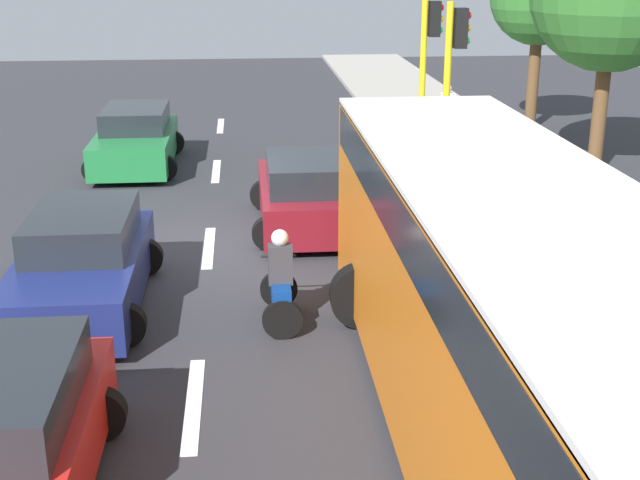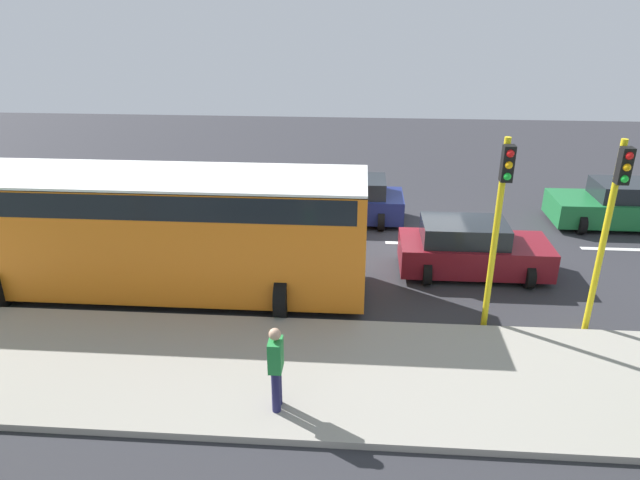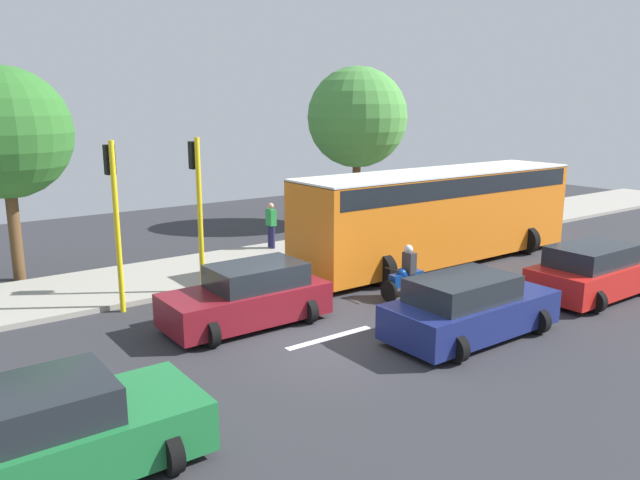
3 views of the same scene
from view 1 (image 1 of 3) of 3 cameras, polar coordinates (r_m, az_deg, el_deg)
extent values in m
cube|color=#2D2D33|center=(16.63, -7.40, -0.67)|extent=(40.00, 60.00, 0.10)
cube|color=#9E998E|center=(17.73, 15.81, 0.42)|extent=(4.00, 60.00, 0.15)
cube|color=white|center=(11.13, -8.41, -10.71)|extent=(0.20, 2.40, 0.01)
cube|color=white|center=(16.62, -7.41, -0.48)|extent=(0.20, 2.40, 0.01)
cube|color=white|center=(22.37, -6.93, 4.58)|extent=(0.20, 2.40, 0.01)
cube|color=white|center=(28.22, -6.64, 7.57)|extent=(0.20, 2.40, 0.01)
cube|color=navy|center=(14.06, -15.54, -2.28)|extent=(1.85, 4.36, 0.80)
cube|color=#1E2328|center=(14.16, -15.54, 0.80)|extent=(1.55, 2.44, 0.56)
cylinder|color=black|center=(12.70, -12.90, -5.53)|extent=(0.64, 0.22, 0.64)
cylinder|color=black|center=(13.03, -20.03, -5.60)|extent=(0.64, 0.22, 0.64)
cylinder|color=black|center=(15.35, -11.59, -1.11)|extent=(0.64, 0.22, 0.64)
cylinder|color=black|center=(15.63, -17.52, -1.27)|extent=(0.64, 0.22, 0.64)
cube|color=#1E7238|center=(23.02, -12.17, 6.13)|extent=(1.91, 4.43, 0.80)
cube|color=#1E2328|center=(23.23, -12.19, 7.95)|extent=(1.60, 2.48, 0.56)
cylinder|color=black|center=(21.57, -10.33, 4.74)|extent=(0.64, 0.22, 0.64)
cylinder|color=black|center=(21.79, -14.75, 4.57)|extent=(0.64, 0.22, 0.64)
cylinder|color=black|center=(24.41, -9.77, 6.41)|extent=(0.64, 0.22, 0.64)
cylinder|color=black|center=(24.60, -13.71, 6.24)|extent=(0.64, 0.22, 0.64)
cube|color=maroon|center=(17.57, -1.06, 2.64)|extent=(1.78, 4.08, 0.80)
cube|color=#1E2328|center=(17.08, -0.99, 4.53)|extent=(1.50, 2.28, 0.56)
cylinder|color=black|center=(18.89, -3.72, 3.01)|extent=(0.64, 0.22, 0.64)
cylinder|color=black|center=(18.99, 1.00, 3.13)|extent=(0.64, 0.22, 0.64)
cylinder|color=black|center=(16.32, -3.44, 0.45)|extent=(0.64, 0.22, 0.64)
cylinder|color=black|center=(16.43, 2.00, 0.61)|extent=(0.64, 0.22, 0.64)
cylinder|color=black|center=(10.49, -14.49, -11.16)|extent=(0.64, 0.22, 0.64)
cube|color=orange|center=(9.56, 12.48, -5.09)|extent=(2.50, 11.00, 2.90)
cube|color=black|center=(9.18, 12.96, 1.20)|extent=(2.52, 10.56, 0.60)
cube|color=white|center=(9.08, 13.12, 3.42)|extent=(2.50, 11.00, 0.08)
cylinder|color=black|center=(12.94, 2.85, -3.72)|extent=(1.00, 0.30, 1.00)
cylinder|color=black|center=(13.41, 12.22, -3.31)|extent=(1.00, 0.30, 1.00)
cylinder|color=black|center=(13.71, -2.76, -3.28)|extent=(0.60, 0.10, 0.60)
cylinder|color=black|center=(12.61, -2.51, -5.33)|extent=(0.60, 0.10, 0.60)
cube|color=navy|center=(13.01, -2.65, -3.34)|extent=(0.28, 1.10, 0.36)
sphere|color=navy|center=(13.13, -2.70, -2.28)|extent=(0.32, 0.32, 0.32)
cylinder|color=black|center=(13.40, -2.78, -1.07)|extent=(0.55, 0.04, 0.04)
cube|color=#333338|center=(12.76, -2.66, -1.63)|extent=(0.36, 0.24, 0.60)
sphere|color=silver|center=(12.67, -2.69, 0.14)|extent=(0.26, 0.26, 0.26)
cylinder|color=#72604C|center=(24.90, 8.17, 7.33)|extent=(0.16, 0.16, 0.85)
cylinder|color=#72604C|center=(24.95, 8.62, 7.33)|extent=(0.16, 0.16, 0.85)
cube|color=silver|center=(24.80, 8.48, 8.97)|extent=(0.40, 0.24, 0.60)
sphere|color=tan|center=(24.73, 8.52, 9.96)|extent=(0.22, 0.22, 0.22)
cylinder|color=yellow|center=(19.65, 6.78, 9.31)|extent=(0.14, 0.14, 4.50)
cube|color=black|center=(19.49, 7.64, 14.38)|extent=(0.24, 0.24, 0.76)
sphere|color=red|center=(19.50, 8.02, 15.08)|extent=(0.16, 0.16, 0.16)
sphere|color=#F2A50C|center=(19.51, 7.99, 14.37)|extent=(0.16, 0.16, 0.16)
sphere|color=green|center=(19.53, 7.96, 13.67)|extent=(0.16, 0.16, 0.16)
cylinder|color=yellow|center=(17.41, 8.34, 8.02)|extent=(0.14, 0.14, 4.50)
cube|color=black|center=(17.23, 9.35, 13.74)|extent=(0.24, 0.24, 0.76)
sphere|color=red|center=(17.24, 9.79, 14.52)|extent=(0.16, 0.16, 0.16)
sphere|color=#F2A50C|center=(17.26, 9.75, 13.73)|extent=(0.16, 0.16, 0.16)
sphere|color=green|center=(17.28, 9.70, 12.94)|extent=(0.16, 0.16, 0.16)
cylinder|color=brown|center=(22.73, 18.12, 8.10)|extent=(0.36, 0.36, 3.17)
cylinder|color=brown|center=(28.16, 14.00, 10.27)|extent=(0.36, 0.36, 3.06)
camera|label=2|loc=(20.99, 46.89, 17.96)|focal=32.06mm
camera|label=3|loc=(26.64, -32.54, 15.93)|focal=34.72mm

